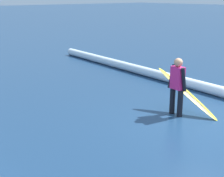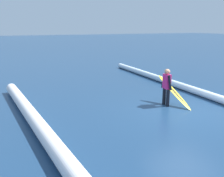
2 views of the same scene
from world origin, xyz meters
The scene contains 5 objects.
ground_plane centered at (0.00, 0.00, 0.00)m, with size 177.65×177.65×0.00m, color navy.
surfer centered at (0.99, 0.21, 0.83)m, with size 0.52×0.29×1.48m.
surfboard centered at (0.94, -0.15, 0.53)m, with size 1.84×0.44×1.09m.
wave_crest_foreground centered at (1.21, -2.08, 0.17)m, with size 0.34×0.34×17.89m, color white.
wave_crest_midground centered at (-2.37, 5.15, 0.22)m, with size 0.44×0.44×16.67m, color white.
Camera 2 is at (-6.55, 6.49, 3.08)m, focal length 39.86 mm.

